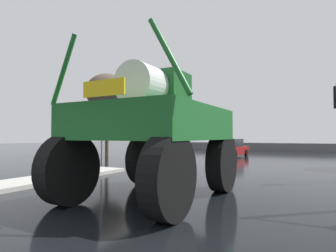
{
  "coord_description": "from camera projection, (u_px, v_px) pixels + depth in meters",
  "views": [
    {
      "loc": [
        4.99,
        -2.12,
        1.73
      ],
      "look_at": [
        0.88,
        5.98,
        2.07
      ],
      "focal_mm": 30.26,
      "sensor_mm": 36.0,
      "label": 1
    }
  ],
  "objects": [
    {
      "name": "traffic_signal_far_left",
      "position": [
        231.0,
        123.0,
        27.75
      ],
      "size": [
        0.24,
        0.55,
        4.13
      ],
      "color": "slate",
      "rests_on": "ground"
    },
    {
      "name": "bare_tree_left",
      "position": [
        107.0,
        92.0,
        25.29
      ],
      "size": [
        3.78,
        3.78,
        7.33
      ],
      "color": "#473828",
      "rests_on": "ground"
    },
    {
      "name": "roadside_barrier",
      "position": [
        266.0,
        147.0,
        34.81
      ],
      "size": [
        32.61,
        0.24,
        0.9
      ],
      "primitive_type": "cube",
      "color": "#59595B",
      "rests_on": "ground"
    },
    {
      "name": "sedan_ahead",
      "position": [
        231.0,
        148.0,
        23.89
      ],
      "size": [
        2.26,
        4.27,
        1.52
      ],
      "rotation": [
        0.0,
        0.0,
        1.45
      ],
      "color": "maroon",
      "rests_on": "ground"
    },
    {
      "name": "median_island",
      "position": [
        34.0,
        181.0,
        10.46
      ],
      "size": [
        1.76,
        8.94,
        0.15
      ],
      "primitive_type": "cube",
      "color": "#B2AFA8",
      "rests_on": "ground"
    },
    {
      "name": "streetlight_far_left",
      "position": [
        148.0,
        109.0,
        27.25
      ],
      "size": [
        1.75,
        0.24,
        7.86
      ],
      "color": "slate",
      "rests_on": "ground"
    },
    {
      "name": "ground_plane",
      "position": [
        233.0,
        161.0,
        20.12
      ],
      "size": [
        120.0,
        120.0,
        0.0
      ],
      "primitive_type": "plane",
      "color": "black"
    },
    {
      "name": "traffic_signal_near_left",
      "position": [
        104.0,
        122.0,
        15.91
      ],
      "size": [
        0.24,
        0.54,
        3.52
      ],
      "color": "slate",
      "rests_on": "ground"
    },
    {
      "name": "oversize_sprayer",
      "position": [
        154.0,
        130.0,
        8.07
      ],
      "size": [
        3.98,
        5.42,
        4.29
      ],
      "rotation": [
        0.0,
        0.0,
        1.55
      ],
      "color": "black",
      "rests_on": "ground"
    }
  ]
}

